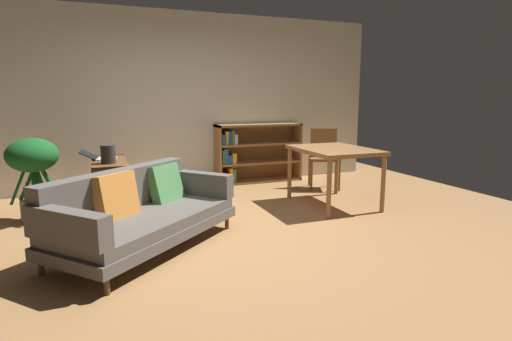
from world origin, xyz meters
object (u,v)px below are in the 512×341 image
Objects in this scene: fabric_couch at (140,211)px; bookshelf at (253,153)px; dining_chair_near at (324,154)px; potted_floor_plant at (33,167)px; media_console at (111,186)px; open_laptop at (100,157)px; desk_speaker at (108,154)px; dining_table at (334,154)px.

bookshelf is (2.06, 2.46, 0.12)m from fabric_couch.
bookshelf is at bearing 50.02° from fabric_couch.
dining_chair_near reaches higher than fabric_couch.
potted_floor_plant is 3.98m from dining_chair_near.
media_console is 1.12× the size of dining_chair_near.
open_laptop is at bearing -160.58° from bookshelf.
media_console is 1.08× the size of potted_floor_plant.
dining_chair_near reaches higher than desk_speaker.
media_console is 0.48m from desk_speaker.
desk_speaker is at bearing -173.25° from dining_chair_near.
open_laptop is at bearing -179.81° from dining_chair_near.
media_console is 0.90× the size of dining_table.
dining_chair_near is (3.96, 0.35, -0.10)m from potted_floor_plant.
desk_speaker is 2.59m from bookshelf.
bookshelf is (2.38, 0.84, -0.18)m from open_laptop.
potted_floor_plant reaches higher than dining_chair_near.
potted_floor_plant is at bearing -159.17° from bookshelf.
open_laptop is at bearing 124.05° from media_console.
potted_floor_plant is at bearing 170.10° from dining_table.
potted_floor_plant is at bearing -154.66° from open_laptop.
potted_floor_plant is at bearing 128.61° from fabric_couch.
media_console is 2.25× the size of open_laptop.
desk_speaker reaches higher than dining_table.
potted_floor_plant is at bearing -175.00° from dining_chair_near.
dining_table is at bearing -9.90° from potted_floor_plant.
dining_table is at bearing -113.62° from dining_chair_near.
desk_speaker reaches higher than media_console.
potted_floor_plant is at bearing 178.02° from desk_speaker.
dining_chair_near is 0.64× the size of bookshelf.
potted_floor_plant is 0.83× the size of dining_table.
desk_speaker is (-0.01, -0.21, 0.43)m from media_console.
media_console is at bearing -156.53° from bookshelf.
dining_table is (2.74, -0.59, -0.06)m from desk_speaker.
media_console is 2.87m from dining_table.
dining_chair_near is (3.16, 0.37, -0.21)m from desk_speaker.
fabric_couch is 3.37m from dining_chair_near.
media_console is at bearing 163.59° from dining_table.
dining_chair_near reaches higher than open_laptop.
dining_chair_near is at bearing 6.75° from desk_speaker.
fabric_couch is 1.68× the size of dining_table.
bookshelf is at bearing 23.47° from media_console.
bookshelf is at bearing 104.31° from dining_table.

